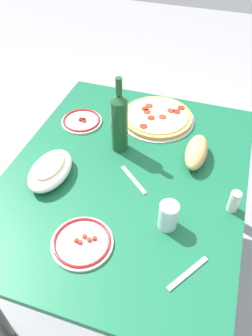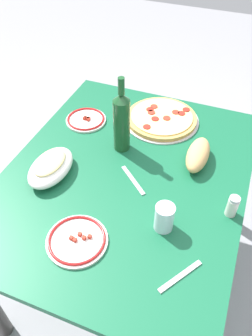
# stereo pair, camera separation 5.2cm
# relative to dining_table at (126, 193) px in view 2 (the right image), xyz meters

# --- Properties ---
(ground_plane) EXTENTS (8.00, 8.00, 0.00)m
(ground_plane) POSITION_rel_dining_table_xyz_m (0.00, 0.00, -0.61)
(ground_plane) COLOR gray
(ground_plane) RESTS_ON ground
(dining_table) EXTENTS (1.19, 0.95, 0.72)m
(dining_table) POSITION_rel_dining_table_xyz_m (0.00, 0.00, 0.00)
(dining_table) COLOR #145938
(dining_table) RESTS_ON ground
(pepperoni_pizza) EXTENTS (0.36, 0.36, 0.03)m
(pepperoni_pizza) POSITION_rel_dining_table_xyz_m (-0.39, 0.03, 0.13)
(pepperoni_pizza) COLOR #B7B7BC
(pepperoni_pizza) RESTS_ON dining_table
(baked_pasta_dish) EXTENTS (0.24, 0.15, 0.08)m
(baked_pasta_dish) POSITION_rel_dining_table_xyz_m (0.11, -0.28, 0.16)
(baked_pasta_dish) COLOR white
(baked_pasta_dish) RESTS_ON dining_table
(wine_bottle) EXTENTS (0.07, 0.07, 0.34)m
(wine_bottle) POSITION_rel_dining_table_xyz_m (-0.14, -0.07, 0.26)
(wine_bottle) COLOR #194723
(wine_bottle) RESTS_ON dining_table
(water_glass) EXTENTS (0.07, 0.07, 0.11)m
(water_glass) POSITION_rel_dining_table_xyz_m (0.20, 0.22, 0.17)
(water_glass) COLOR silver
(water_glass) RESTS_ON dining_table
(side_plate_near) EXTENTS (0.19, 0.19, 0.02)m
(side_plate_near) POSITION_rel_dining_table_xyz_m (-0.26, -0.30, 0.13)
(side_plate_near) COLOR white
(side_plate_near) RESTS_ON dining_table
(side_plate_far) EXTENTS (0.21, 0.21, 0.02)m
(side_plate_far) POSITION_rel_dining_table_xyz_m (0.36, -0.04, 0.13)
(side_plate_far) COLOR white
(side_plate_far) RESTS_ON dining_table
(bread_loaf) EXTENTS (0.21, 0.09, 0.08)m
(bread_loaf) POSITION_rel_dining_table_xyz_m (-0.17, 0.25, 0.16)
(bread_loaf) COLOR tan
(bread_loaf) RESTS_ON dining_table
(spice_shaker) EXTENTS (0.04, 0.04, 0.09)m
(spice_shaker) POSITION_rel_dining_table_xyz_m (0.05, 0.42, 0.16)
(spice_shaker) COLOR silver
(spice_shaker) RESTS_ON dining_table
(fork_left) EXTENTS (0.12, 0.14, 0.00)m
(fork_left) POSITION_rel_dining_table_xyz_m (0.03, 0.04, 0.12)
(fork_left) COLOR #B7B7BC
(fork_left) RESTS_ON dining_table
(fork_right) EXTENTS (0.15, 0.11, 0.00)m
(fork_right) POSITION_rel_dining_table_xyz_m (0.36, 0.32, 0.12)
(fork_right) COLOR #B7B7BC
(fork_right) RESTS_ON dining_table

